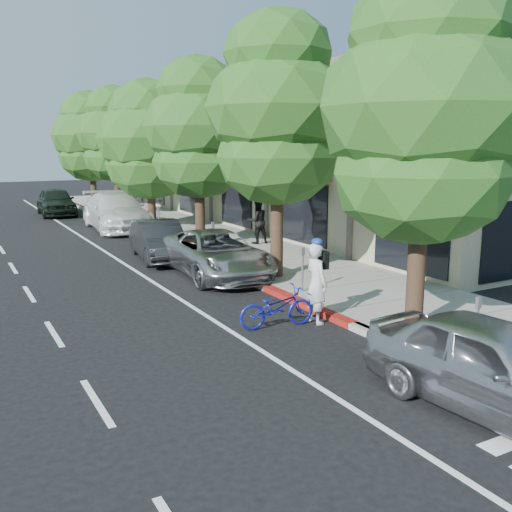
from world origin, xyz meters
TOP-DOWN VIEW (x-y plane):
  - ground at (0.00, 0.00)m, footprint 120.00×120.00m
  - sidewalk at (2.30, 8.00)m, footprint 4.60×56.00m
  - curb at (0.00, 8.00)m, footprint 0.30×56.00m
  - curb_red_segment at (0.00, 1.00)m, footprint 0.32×4.00m
  - storefront_building at (9.60, 18.00)m, footprint 10.00×36.00m
  - street_tree_0 at (0.90, -2.00)m, footprint 4.60×4.60m
  - street_tree_1 at (0.90, 4.00)m, footprint 4.40×4.40m
  - street_tree_2 at (0.90, 10.00)m, footprint 4.35×4.35m
  - street_tree_3 at (0.90, 16.00)m, footprint 5.09×5.09m
  - street_tree_4 at (0.90, 22.00)m, footprint 4.36×4.36m
  - street_tree_5 at (0.90, 28.00)m, footprint 5.13×5.13m
  - cyclist at (-0.50, -0.19)m, footprint 0.50×0.73m
  - bicycle at (-1.51, -0.03)m, footprint 1.92×0.88m
  - silver_suv at (-0.50, 5.50)m, footprint 2.71×5.42m
  - dark_sedan at (-1.20, 9.00)m, footprint 2.04×4.52m
  - white_pickup at (-0.50, 17.36)m, footprint 2.82×6.39m
  - dark_suv_far at (-2.10, 24.96)m, footprint 2.20×4.97m
  - near_car_a at (-0.73, -5.50)m, footprint 2.23×4.71m
  - pedestrian at (3.28, 9.54)m, footprint 0.96×0.77m

SIDE VIEW (x-z plane):
  - ground at x=0.00m, z-range 0.00..0.00m
  - sidewalk at x=2.30m, z-range 0.00..0.15m
  - curb at x=0.00m, z-range 0.00..0.15m
  - curb_red_segment at x=0.00m, z-range 0.00..0.15m
  - bicycle at x=-1.51m, z-range 0.00..0.97m
  - dark_sedan at x=-1.20m, z-range 0.00..1.44m
  - silver_suv at x=-0.50m, z-range 0.00..1.48m
  - near_car_a at x=-0.73m, z-range 0.00..1.56m
  - dark_suv_far at x=-2.10m, z-range 0.00..1.66m
  - white_pickup at x=-0.50m, z-range 0.00..1.82m
  - cyclist at x=-0.50m, z-range 0.00..1.95m
  - pedestrian at x=3.28m, z-range 0.15..2.02m
  - storefront_building at x=9.60m, z-range 0.00..7.00m
  - street_tree_3 at x=0.90m, z-range 0.73..8.10m
  - street_tree_5 at x=0.90m, z-range 0.82..8.56m
  - street_tree_4 at x=0.90m, z-range 0.95..8.52m
  - street_tree_2 at x=0.90m, z-range 0.97..8.61m
  - street_tree_0 at x=0.90m, z-range 0.96..8.77m
  - street_tree_1 at x=0.90m, z-range 1.09..9.26m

